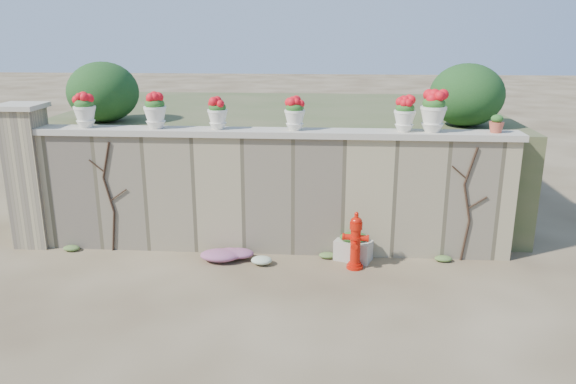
# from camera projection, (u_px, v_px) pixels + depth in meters

# --- Properties ---
(ground) EXTENTS (80.00, 80.00, 0.00)m
(ground) POSITION_uv_depth(u_px,v_px,m) (257.00, 298.00, 7.99)
(ground) COLOR #4A3925
(ground) RESTS_ON ground
(stone_wall) EXTENTS (8.00, 0.40, 2.00)m
(stone_wall) POSITION_uv_depth(u_px,v_px,m) (269.00, 194.00, 9.43)
(stone_wall) COLOR #9B8C67
(stone_wall) RESTS_ON ground
(wall_cap) EXTENTS (8.10, 0.52, 0.10)m
(wall_cap) POSITION_uv_depth(u_px,v_px,m) (269.00, 133.00, 9.13)
(wall_cap) COLOR #B8B09B
(wall_cap) RESTS_ON stone_wall
(gate_pillar) EXTENTS (0.72, 0.72, 2.48)m
(gate_pillar) POSITION_uv_depth(u_px,v_px,m) (29.00, 175.00, 9.64)
(gate_pillar) COLOR #9B8C67
(gate_pillar) RESTS_ON ground
(raised_fill) EXTENTS (9.00, 6.00, 2.00)m
(raised_fill) POSITION_uv_depth(u_px,v_px,m) (284.00, 153.00, 12.49)
(raised_fill) COLOR #384C23
(raised_fill) RESTS_ON ground
(back_shrub_left) EXTENTS (1.30, 1.30, 1.10)m
(back_shrub_left) POSITION_uv_depth(u_px,v_px,m) (103.00, 92.00, 10.36)
(back_shrub_left) COLOR #143814
(back_shrub_left) RESTS_ON raised_fill
(back_shrub_right) EXTENTS (1.30, 1.30, 1.10)m
(back_shrub_right) POSITION_uv_depth(u_px,v_px,m) (467.00, 95.00, 9.90)
(back_shrub_right) COLOR #143814
(back_shrub_right) RESTS_ON raised_fill
(vine_left) EXTENTS (0.60, 0.04, 1.91)m
(vine_left) POSITION_uv_depth(u_px,v_px,m) (110.00, 195.00, 9.41)
(vine_left) COLOR black
(vine_left) RESTS_ON ground
(vine_right) EXTENTS (0.60, 0.04, 1.91)m
(vine_right) POSITION_uv_depth(u_px,v_px,m) (468.00, 203.00, 9.00)
(vine_right) COLOR black
(vine_right) RESTS_ON ground
(fire_hydrant) EXTENTS (0.41, 0.29, 0.94)m
(fire_hydrant) POSITION_uv_depth(u_px,v_px,m) (356.00, 240.00, 8.84)
(fire_hydrant) COLOR #BD1407
(fire_hydrant) RESTS_ON ground
(planter_box) EXTENTS (0.66, 0.52, 0.48)m
(planter_box) POSITION_uv_depth(u_px,v_px,m) (353.00, 247.00, 9.23)
(planter_box) COLOR #B8B09B
(planter_box) RESTS_ON ground
(green_shrub) EXTENTS (0.55, 0.49, 0.52)m
(green_shrub) POSITION_uv_depth(u_px,v_px,m) (353.00, 244.00, 9.26)
(green_shrub) COLOR #1E5119
(green_shrub) RESTS_ON ground
(magenta_clump) EXTENTS (0.92, 0.61, 0.25)m
(magenta_clump) POSITION_uv_depth(u_px,v_px,m) (230.00, 254.00, 9.21)
(magenta_clump) COLOR #CB28A7
(magenta_clump) RESTS_ON ground
(white_flowers) EXTENTS (0.49, 0.39, 0.18)m
(white_flowers) POSITION_uv_depth(u_px,v_px,m) (260.00, 260.00, 9.08)
(white_flowers) COLOR white
(white_flowers) RESTS_ON ground
(urn_pot_0) EXTENTS (0.36, 0.36, 0.57)m
(urn_pot_0) POSITION_uv_depth(u_px,v_px,m) (85.00, 111.00, 9.25)
(urn_pot_0) COLOR silver
(urn_pot_0) RESTS_ON wall_cap
(urn_pot_1) EXTENTS (0.37, 0.37, 0.58)m
(urn_pot_1) POSITION_uv_depth(u_px,v_px,m) (155.00, 111.00, 9.17)
(urn_pot_1) COLOR silver
(urn_pot_1) RESTS_ON wall_cap
(urn_pot_2) EXTENTS (0.33, 0.33, 0.51)m
(urn_pot_2) POSITION_uv_depth(u_px,v_px,m) (218.00, 114.00, 9.10)
(urn_pot_2) COLOR silver
(urn_pot_2) RESTS_ON wall_cap
(urn_pot_3) EXTENTS (0.33, 0.33, 0.52)m
(urn_pot_3) POSITION_uv_depth(u_px,v_px,m) (295.00, 114.00, 9.02)
(urn_pot_3) COLOR silver
(urn_pot_3) RESTS_ON wall_cap
(urn_pot_4) EXTENTS (0.35, 0.35, 0.54)m
(urn_pot_4) POSITION_uv_depth(u_px,v_px,m) (405.00, 115.00, 8.89)
(urn_pot_4) COLOR silver
(urn_pot_4) RESTS_ON wall_cap
(urn_pot_5) EXTENTS (0.41, 0.41, 0.65)m
(urn_pot_5) POSITION_uv_depth(u_px,v_px,m) (433.00, 112.00, 8.85)
(urn_pot_5) COLOR silver
(urn_pot_5) RESTS_ON wall_cap
(terracotta_pot) EXTENTS (0.23, 0.23, 0.28)m
(terracotta_pot) POSITION_uv_depth(u_px,v_px,m) (496.00, 125.00, 8.83)
(terracotta_pot) COLOR #B64E37
(terracotta_pot) RESTS_ON wall_cap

